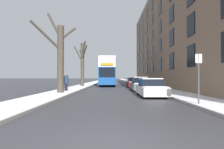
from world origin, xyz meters
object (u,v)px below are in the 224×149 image
at_px(parked_car_2, 134,83).
at_px(parked_car_0, 151,88).
at_px(pedestrian_left_sidewalk, 66,82).
at_px(street_sign_post, 199,76).
at_px(bare_tree_left_1, 82,63).
at_px(oncoming_van, 110,78).
at_px(double_decker_bus, 108,71).
at_px(bare_tree_left_0, 60,56).
at_px(parked_car_1, 140,84).

bearing_deg(parked_car_2, parked_car_0, -90.00).
bearing_deg(pedestrian_left_sidewalk, parked_car_2, 98.06).
distance_m(parked_car_0, street_sign_post, 4.97).
xyz_separation_m(bare_tree_left_1, parked_car_0, (7.29, -11.92, -2.90)).
height_order(parked_car_0, oncoming_van, oncoming_van).
xyz_separation_m(double_decker_bus, pedestrian_left_sidewalk, (-3.60, -12.77, -1.52)).
relative_size(pedestrian_left_sidewalk, street_sign_post, 0.69).
xyz_separation_m(bare_tree_left_1, pedestrian_left_sidewalk, (0.00, -8.61, -2.53)).
relative_size(double_decker_bus, parked_car_2, 2.53).
bearing_deg(bare_tree_left_1, double_decker_bus, 49.12).
bearing_deg(parked_car_0, bare_tree_left_0, 169.55).
bearing_deg(oncoming_van, double_decker_bus, -90.22).
bearing_deg(bare_tree_left_0, parked_car_0, -10.45).
relative_size(parked_car_1, oncoming_van, 0.74).
distance_m(parked_car_0, pedestrian_left_sidewalk, 8.02).
relative_size(bare_tree_left_0, parked_car_0, 1.66).
bearing_deg(pedestrian_left_sidewalk, street_sign_post, 9.60).
relative_size(parked_car_0, parked_car_2, 1.00).
height_order(parked_car_0, pedestrian_left_sidewalk, pedestrian_left_sidewalk).
bearing_deg(pedestrian_left_sidewalk, bare_tree_left_0, -38.16).
bearing_deg(bare_tree_left_1, oncoming_van, 81.01).
distance_m(parked_car_0, oncoming_van, 35.31).
distance_m(bare_tree_left_0, street_sign_post, 10.69).
height_order(double_decker_bus, parked_car_0, double_decker_bus).
bearing_deg(bare_tree_left_0, pedestrian_left_sidewalk, 89.36).
bearing_deg(parked_car_1, street_sign_post, -82.27).
xyz_separation_m(pedestrian_left_sidewalk, street_sign_post, (8.63, -8.01, 0.50)).
xyz_separation_m(oncoming_van, street_sign_post, (4.96, -39.82, 0.26)).
height_order(parked_car_1, oncoming_van, oncoming_van).
height_order(double_decker_bus, parked_car_2, double_decker_bus).
height_order(double_decker_bus, oncoming_van, double_decker_bus).
xyz_separation_m(double_decker_bus, oncoming_van, (0.07, 19.04, -1.28)).
xyz_separation_m(parked_car_1, pedestrian_left_sidewalk, (-7.29, -1.84, 0.32)).
bearing_deg(oncoming_van, street_sign_post, -82.90).
relative_size(parked_car_2, pedestrian_left_sidewalk, 2.27).
bearing_deg(parked_car_1, pedestrian_left_sidewalk, -165.80).
distance_m(bare_tree_left_1, pedestrian_left_sidewalk, 8.98).
distance_m(pedestrian_left_sidewalk, street_sign_post, 11.79).
bearing_deg(bare_tree_left_0, oncoming_van, 83.76).
bearing_deg(parked_car_2, bare_tree_left_0, -127.87).
relative_size(bare_tree_left_1, oncoming_van, 1.17).
relative_size(bare_tree_left_0, street_sign_post, 2.60).
bearing_deg(bare_tree_left_1, parked_car_0, -58.55).
bearing_deg(double_decker_bus, pedestrian_left_sidewalk, -105.73).
height_order(bare_tree_left_1, parked_car_0, bare_tree_left_1).
distance_m(oncoming_van, street_sign_post, 40.13).
distance_m(double_decker_bus, oncoming_van, 19.08).
bearing_deg(bare_tree_left_1, parked_car_1, -42.86).
xyz_separation_m(parked_car_0, pedestrian_left_sidewalk, (-7.29, 3.31, 0.36)).
height_order(bare_tree_left_0, parked_car_2, bare_tree_left_0).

